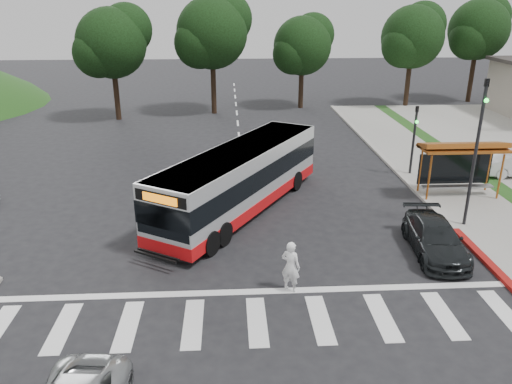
{
  "coord_description": "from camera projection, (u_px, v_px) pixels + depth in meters",
  "views": [
    {
      "loc": [
        -0.77,
        -18.11,
        9.42
      ],
      "look_at": [
        0.37,
        2.13,
        1.6
      ],
      "focal_mm": 35.0,
      "sensor_mm": 36.0,
      "label": 1
    }
  ],
  "objects": [
    {
      "name": "tree_north_c",
      "position": [
        112.0,
        42.0,
        39.92
      ],
      "size": [
        6.16,
        5.74,
        9.3
      ],
      "color": "black",
      "rests_on": "ground"
    },
    {
      "name": "tree_north_a",
      "position": [
        213.0,
        32.0,
        41.99
      ],
      "size": [
        6.6,
        6.15,
        10.17
      ],
      "color": "black",
      "rests_on": "ground"
    },
    {
      "name": "tree_north_b",
      "position": [
        303.0,
        45.0,
        44.72
      ],
      "size": [
        5.72,
        5.33,
        8.43
      ],
      "color": "black",
      "rests_on": "ground"
    },
    {
      "name": "curb_east",
      "position": [
        402.0,
        177.0,
        28.2
      ],
      "size": [
        0.3,
        40.0,
        0.15
      ],
      "primitive_type": "cube",
      "color": "#9E9991",
      "rests_on": "ground"
    },
    {
      "name": "tree_ne_a",
      "position": [
        413.0,
        36.0,
        44.98
      ],
      "size": [
        6.16,
        5.74,
        9.3
      ],
      "color": "black",
      "rests_on": "parking_lot"
    },
    {
      "name": "dark_sedan",
      "position": [
        435.0,
        238.0,
        19.64
      ],
      "size": [
        2.21,
        4.64,
        1.31
      ],
      "primitive_type": "imported",
      "rotation": [
        0.0,
        0.0,
        -0.09
      ],
      "color": "black",
      "rests_on": "ground"
    },
    {
      "name": "pedestrian",
      "position": [
        291.0,
        266.0,
        17.0
      ],
      "size": [
        0.81,
        0.73,
        1.86
      ],
      "primitive_type": "imported",
      "rotation": [
        0.0,
        0.0,
        2.6
      ],
      "color": "white",
      "rests_on": "ground"
    },
    {
      "name": "curb_east_red",
      "position": [
        489.0,
        264.0,
        18.88
      ],
      "size": [
        0.32,
        6.0,
        0.15
      ],
      "primitive_type": "cube",
      "color": "maroon",
      "rests_on": "ground"
    },
    {
      "name": "bus_shelter",
      "position": [
        462.0,
        152.0,
        24.77
      ],
      "size": [
        4.2,
        1.6,
        2.86
      ],
      "color": "#A2531B",
      "rests_on": "sidewalk_east"
    },
    {
      "name": "tree_ne_b",
      "position": [
        479.0,
        28.0,
        47.03
      ],
      "size": [
        6.16,
        5.74,
        10.02
      ],
      "color": "black",
      "rests_on": "ground"
    },
    {
      "name": "traffic_signal_ne_tall",
      "position": [
        477.0,
        142.0,
        20.8
      ],
      "size": [
        0.18,
        0.37,
        6.5
      ],
      "color": "black",
      "rests_on": "ground"
    },
    {
      "name": "transit_bus",
      "position": [
        241.0,
        180.0,
        23.38
      ],
      "size": [
        8.28,
        11.31,
        3.02
      ],
      "primitive_type": null,
      "rotation": [
        0.0,
        0.0,
        -0.55
      ],
      "color": "silver",
      "rests_on": "ground"
    },
    {
      "name": "traffic_signal_ne_short",
      "position": [
        414.0,
        133.0,
        27.82
      ],
      "size": [
        0.18,
        0.37,
        4.0
      ],
      "color": "black",
      "rests_on": "ground"
    },
    {
      "name": "sidewalk_east",
      "position": [
        437.0,
        176.0,
        28.31
      ],
      "size": [
        4.0,
        40.0,
        0.12
      ],
      "primitive_type": "cube",
      "color": "gray",
      "rests_on": "ground"
    },
    {
      "name": "crosswalk_ladder",
      "position": [
        257.0,
        321.0,
        15.64
      ],
      "size": [
        18.0,
        2.6,
        0.01
      ],
      "primitive_type": "cube",
      "color": "silver",
      "rests_on": "ground"
    },
    {
      "name": "ground",
      "position": [
        250.0,
        248.0,
        20.3
      ],
      "size": [
        140.0,
        140.0,
        0.0
      ],
      "primitive_type": "plane",
      "color": "black",
      "rests_on": "ground"
    }
  ]
}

